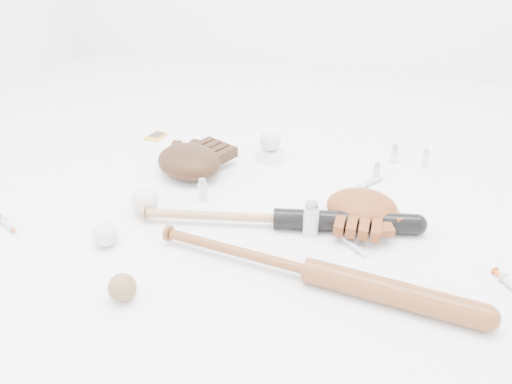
% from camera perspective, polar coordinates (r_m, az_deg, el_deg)
% --- Properties ---
extents(bat_dark, '(0.85, 0.20, 0.06)m').
position_cam_1_polar(bat_dark, '(1.46, 2.41, -3.05)').
color(bat_dark, black).
rests_on(bat_dark, ground).
extents(bat_wood, '(0.88, 0.20, 0.06)m').
position_cam_1_polar(bat_wood, '(1.27, 6.03, -8.91)').
color(bat_wood, brown).
rests_on(bat_wood, ground).
extents(glove_dark, '(0.39, 0.39, 0.10)m').
position_cam_1_polar(glove_dark, '(1.75, -7.65, 3.52)').
color(glove_dark, '#321C0E').
rests_on(glove_dark, ground).
extents(glove_tan, '(0.26, 0.26, 0.09)m').
position_cam_1_polar(glove_tan, '(1.52, 12.00, -1.67)').
color(glove_tan, brown).
rests_on(glove_tan, ground).
extents(trading_card, '(0.08, 0.10, 0.00)m').
position_cam_1_polar(trading_card, '(2.08, -11.33, 6.26)').
color(trading_card, gold).
rests_on(trading_card, ground).
extents(pedestal, '(0.09, 0.09, 0.04)m').
position_cam_1_polar(pedestal, '(1.84, 1.61, 4.18)').
color(pedestal, white).
rests_on(pedestal, ground).
extents(baseball_on_pedestal, '(0.08, 0.08, 0.08)m').
position_cam_1_polar(baseball_on_pedestal, '(1.81, 1.64, 5.89)').
color(baseball_on_pedestal, silver).
rests_on(baseball_on_pedestal, pedestal).
extents(baseball_left, '(0.08, 0.08, 0.08)m').
position_cam_1_polar(baseball_left, '(1.56, -12.59, -1.00)').
color(baseball_left, silver).
rests_on(baseball_left, ground).
extents(baseball_upper, '(0.07, 0.07, 0.07)m').
position_cam_1_polar(baseball_upper, '(1.74, -5.86, 2.87)').
color(baseball_upper, silver).
rests_on(baseball_upper, ground).
extents(baseball_mid, '(0.07, 0.07, 0.07)m').
position_cam_1_polar(baseball_mid, '(1.45, -16.87, -4.65)').
color(baseball_mid, silver).
rests_on(baseball_mid, ground).
extents(baseball_aged, '(0.07, 0.07, 0.07)m').
position_cam_1_polar(baseball_aged, '(1.26, -15.04, -10.50)').
color(baseball_aged, brown).
rests_on(baseball_aged, ground).
extents(syringe_0, '(0.14, 0.09, 0.02)m').
position_cam_1_polar(syringe_0, '(1.64, -26.55, -3.40)').
color(syringe_0, '#ADBCC6').
rests_on(syringe_0, ground).
extents(syringe_1, '(0.12, 0.11, 0.02)m').
position_cam_1_polar(syringe_1, '(1.42, 10.82, -5.92)').
color(syringe_1, '#ADBCC6').
rests_on(syringe_1, ground).
extents(syringe_2, '(0.12, 0.15, 0.02)m').
position_cam_1_polar(syringe_2, '(1.74, 13.29, 1.25)').
color(syringe_2, '#ADBCC6').
rests_on(syringe_2, ground).
extents(vial_0, '(0.03, 0.03, 0.07)m').
position_cam_1_polar(vial_0, '(1.90, 18.78, 3.72)').
color(vial_0, silver).
rests_on(vial_0, ground).
extents(vial_1, '(0.03, 0.03, 0.06)m').
position_cam_1_polar(vial_1, '(1.76, 13.62, 2.29)').
color(vial_1, silver).
rests_on(vial_1, ground).
extents(vial_2, '(0.03, 0.03, 0.07)m').
position_cam_1_polar(vial_2, '(1.51, 13.92, -2.70)').
color(vial_2, silver).
rests_on(vial_2, ground).
extents(vial_3, '(0.04, 0.04, 0.11)m').
position_cam_1_polar(vial_3, '(1.43, 6.31, -3.04)').
color(vial_3, silver).
rests_on(vial_3, ground).
extents(vial_4, '(0.03, 0.03, 0.08)m').
position_cam_1_polar(vial_4, '(1.60, -6.11, 0.28)').
color(vial_4, silver).
rests_on(vial_4, ground).
extents(vial_5, '(0.03, 0.03, 0.07)m').
position_cam_1_polar(vial_5, '(1.89, 15.50, 4.21)').
color(vial_5, silver).
rests_on(vial_5, ground).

